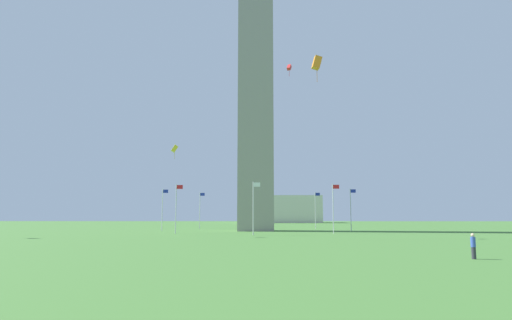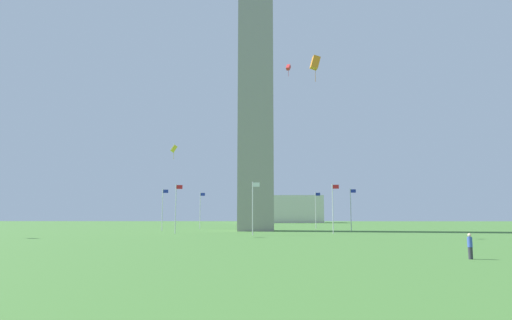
# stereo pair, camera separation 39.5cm
# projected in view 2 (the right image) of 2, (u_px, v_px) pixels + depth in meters

# --- Properties ---
(ground_plane) EXTENTS (260.00, 260.00, 0.00)m
(ground_plane) POSITION_uv_depth(u_px,v_px,m) (256.00, 231.00, 82.20)
(ground_plane) COLOR #3D6B2D
(obelisk_monument) EXTENTS (6.75, 6.75, 61.33)m
(obelisk_monument) POSITION_uv_depth(u_px,v_px,m) (256.00, 74.00, 86.06)
(obelisk_monument) COLOR gray
(obelisk_monument) RESTS_ON ground
(flagpole_n) EXTENTS (1.12, 0.14, 7.96)m
(flagpole_n) POSITION_uv_depth(u_px,v_px,m) (351.00, 208.00, 82.25)
(flagpole_n) COLOR silver
(flagpole_n) RESTS_ON ground
(flagpole_ne) EXTENTS (1.12, 0.14, 7.96)m
(flagpole_ne) POSITION_uv_depth(u_px,v_px,m) (316.00, 209.00, 95.00)
(flagpole_ne) COLOR silver
(flagpole_ne) RESTS_ON ground
(flagpole_e) EXTENTS (1.12, 0.14, 7.96)m
(flagpole_e) POSITION_uv_depth(u_px,v_px,m) (258.00, 209.00, 100.58)
(flagpole_e) COLOR silver
(flagpole_e) RESTS_ON ground
(flagpole_se) EXTENTS (1.12, 0.14, 7.96)m
(flagpole_se) POSITION_uv_depth(u_px,v_px,m) (200.00, 209.00, 95.71)
(flagpole_se) COLOR silver
(flagpole_se) RESTS_ON ground
(flagpole_s) EXTENTS (1.12, 0.14, 7.96)m
(flagpole_s) POSITION_uv_depth(u_px,v_px,m) (163.00, 208.00, 83.25)
(flagpole_s) COLOR silver
(flagpole_s) RESTS_ON ground
(flagpole_sw) EXTENTS (1.12, 0.14, 7.96)m
(flagpole_sw) POSITION_uv_depth(u_px,v_px,m) (176.00, 206.00, 70.49)
(flagpole_sw) COLOR silver
(flagpole_sw) RESTS_ON ground
(flagpole_w) EXTENTS (1.12, 0.14, 7.96)m
(flagpole_w) POSITION_uv_depth(u_px,v_px,m) (253.00, 206.00, 64.92)
(flagpole_w) COLOR silver
(flagpole_w) RESTS_ON ground
(flagpole_nw) EXTENTS (1.12, 0.14, 7.96)m
(flagpole_nw) POSITION_uv_depth(u_px,v_px,m) (333.00, 206.00, 69.78)
(flagpole_nw) COLOR silver
(flagpole_nw) RESTS_ON ground
(person_blue_shirt) EXTENTS (0.32, 0.32, 1.73)m
(person_blue_shirt) POSITION_uv_depth(u_px,v_px,m) (470.00, 246.00, 29.35)
(person_blue_shirt) COLOR #2D2D38
(person_blue_shirt) RESTS_ON ground
(kite_orange_box) EXTENTS (1.17, 0.89, 2.85)m
(kite_orange_box) POSITION_uv_depth(u_px,v_px,m) (315.00, 63.00, 46.33)
(kite_orange_box) COLOR orange
(kite_red_box) EXTENTS (0.78, 1.00, 1.78)m
(kite_red_box) POSITION_uv_depth(u_px,v_px,m) (288.00, 67.00, 61.24)
(kite_red_box) COLOR red
(kite_yellow_box) EXTENTS (1.10, 0.83, 2.08)m
(kite_yellow_box) POSITION_uv_depth(u_px,v_px,m) (174.00, 149.00, 61.72)
(kite_yellow_box) COLOR yellow
(distant_building) EXTENTS (27.58, 14.29, 10.41)m
(distant_building) POSITION_uv_depth(u_px,v_px,m) (286.00, 209.00, 169.52)
(distant_building) COLOR beige
(distant_building) RESTS_ON ground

